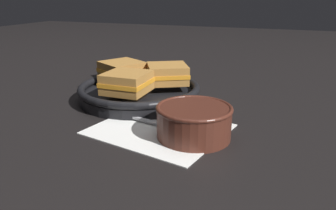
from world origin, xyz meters
The scene contains 8 objects.
ground_plane centered at (0.00, 0.00, 0.00)m, with size 4.00×4.00×0.00m, color black.
napkin centered at (0.01, -0.07, 0.00)m, with size 0.28×0.26×0.00m.
soup_bowl centered at (0.08, -0.08, 0.04)m, with size 0.14×0.14×0.06m.
spoon centered at (0.04, -0.07, 0.01)m, with size 0.17×0.05×0.01m.
skillet centered at (-0.12, 0.09, 0.02)m, with size 0.38×0.34×0.04m.
sandwich_near_left centered at (-0.11, 0.02, 0.06)m, with size 0.10×0.10×0.05m.
sandwich_near_right centered at (-0.05, 0.13, 0.06)m, with size 0.13×0.13×0.05m.
sandwich_far_left centered at (-0.18, 0.12, 0.06)m, with size 0.13×0.13×0.05m.
Camera 1 is at (0.24, -0.63, 0.26)m, focal length 35.00 mm.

